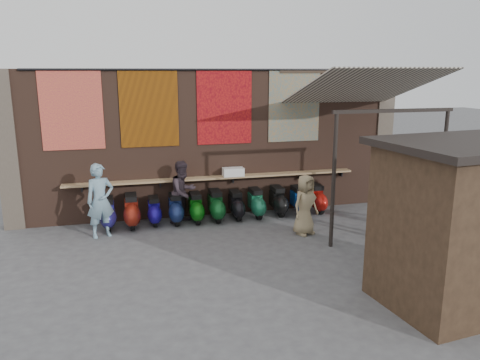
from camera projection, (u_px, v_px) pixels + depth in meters
The scene contains 36 objects.
ground at pixel (236, 245), 10.85m from camera, with size 70.00×70.00×0.00m, color #474749.
brick_wall at pixel (213, 143), 12.94m from camera, with size 10.00×0.40×4.00m, color brown.
pier_left at pixel (8, 151), 11.68m from camera, with size 0.50×0.50×4.00m, color #4C4238.
pier_right at pixel (380, 137), 14.20m from camera, with size 0.50×0.50×4.00m, color #4C4238.
eating_counter at pixel (216, 178), 12.80m from camera, with size 8.00×0.32×0.05m, color #9E7A51.
shelf_box at pixel (233, 172), 12.85m from camera, with size 0.57×0.31×0.23m, color white.
tapestry_redgold at pixel (72, 110), 11.63m from camera, with size 1.50×0.02×2.00m, color #9E173F.
tapestry_sun at pixel (149, 108), 12.09m from camera, with size 1.50×0.02×2.00m, color #BE5E0B.
tapestry_orange at pixel (225, 107), 12.58m from camera, with size 1.50×0.02×2.00m, color #B41B16.
tapestry_multi at pixel (294, 106), 13.06m from camera, with size 1.50×0.02×2.00m, color #266C8C.
hang_rail at pixel (213, 70), 12.27m from camera, with size 0.06×0.06×9.50m, color black.
scooter_stool_0 at pixel (108, 213), 11.92m from camera, with size 0.38×0.84×0.80m, color navy, non-canonical shape.
scooter_stool_1 at pixel (132, 211), 12.04m from camera, with size 0.40×0.89×0.84m, color maroon, non-canonical shape.
scooter_stool_2 at pixel (154, 211), 12.27m from camera, with size 0.34×0.76×0.72m, color #170C87, non-canonical shape.
scooter_stool_3 at pixel (175, 209), 12.35m from camera, with size 0.37×0.82×0.78m, color navy, non-canonical shape.
scooter_stool_4 at pixel (196, 208), 12.46m from camera, with size 0.37×0.82×0.78m, color #0C590E, non-canonical shape.
scooter_stool_5 at pixel (216, 206), 12.58m from camera, with size 0.39×0.86×0.82m, color #0E491D, non-canonical shape.
scooter_stool_6 at pixel (236, 205), 12.75m from camera, with size 0.36×0.79×0.75m, color black, non-canonical shape.
scooter_stool_7 at pixel (256, 203), 12.89m from camera, with size 0.37×0.82×0.78m, color #196544, non-canonical shape.
scooter_stool_8 at pixel (278, 201), 13.09m from camera, with size 0.38×0.84×0.79m, color black, non-canonical shape.
scooter_stool_9 at pixel (299, 201), 13.17m from camera, with size 0.37×0.82×0.77m, color navy, non-canonical shape.
scooter_stool_10 at pixel (316, 198), 13.36m from camera, with size 0.37×0.83×0.79m, color #AC130D, non-canonical shape.
diner_left at pixel (100, 201), 11.23m from camera, with size 0.66×0.43×1.81m, color #779BAE.
diner_right at pixel (183, 192), 12.32m from camera, with size 0.81×0.63×1.67m, color #30252C.
shopper_navy at pixel (387, 202), 11.19m from camera, with size 1.03×0.43×1.76m, color #161B33.
shopper_grey at pixel (420, 193), 11.73m from camera, with size 1.23×0.70×1.90m, color slate.
shopper_tan at pixel (305, 205), 11.44m from camera, with size 0.73×0.48×1.50m, color #978460.
market_stall at pixel (463, 228), 7.88m from camera, with size 2.52×1.89×2.73m, color black.
stall_roof at pixel (472, 144), 7.56m from camera, with size 2.82×2.17×0.12m, color black.
stall_sign at pixel (424, 180), 8.63m from camera, with size 1.20×0.04×0.50m, color gold.
stall_shelf at pixel (420, 231), 8.85m from camera, with size 2.09×0.10×0.06m, color #473321.
awning_canvas at pixel (362, 87), 11.74m from camera, with size 3.20×3.40×0.03m, color beige.
awning_ledger at pixel (335, 71), 13.15m from camera, with size 3.30×0.08×0.12m, color #33261C.
awning_header at pixel (394, 111), 10.43m from camera, with size 3.00×0.08×0.08m, color black.
awning_post_left at pixel (334, 181), 10.44m from camera, with size 0.09×0.09×3.10m, color black.
awning_post_right at pixel (442, 174), 11.11m from camera, with size 0.09×0.09×3.10m, color black.
Camera 1 is at (-2.45, -9.92, 3.94)m, focal length 35.00 mm.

